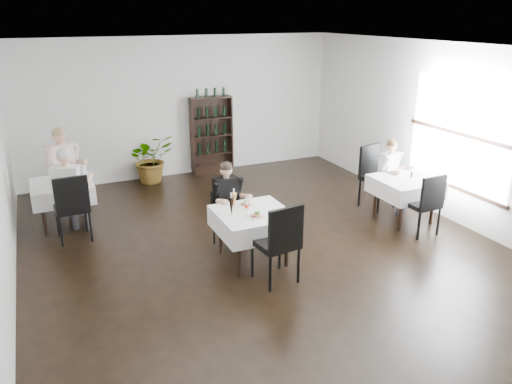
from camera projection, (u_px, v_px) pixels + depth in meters
room_shell at (272, 160)px, 6.98m from camera, size 9.00×9.00×9.00m
window_right at (459, 136)px, 8.32m from camera, size 0.06×2.30×1.85m
wine_shelf at (212, 136)px, 11.14m from camera, size 0.90×0.28×1.75m
main_table at (253, 221)px, 7.17m from camera, size 1.03×1.03×0.77m
left_table at (63, 191)px, 8.39m from camera, size 0.98×0.98×0.77m
right_table at (405, 187)px, 8.58m from camera, size 0.98×0.98×0.77m
potted_tree at (151, 158)px, 10.60m from camera, size 1.08×0.98×1.04m
main_chair_far at (226, 213)px, 7.79m from camera, size 0.53×0.54×0.88m
main_chair_near at (280, 239)px, 6.54m from camera, size 0.58×0.59×1.14m
left_chair_far at (66, 177)px, 9.15m from camera, size 0.53×0.53×1.05m
left_chair_near at (72, 204)px, 7.77m from camera, size 0.54×0.54×1.12m
right_chair_far at (375, 172)px, 9.25m from camera, size 0.63×0.63×1.15m
right_chair_near at (426, 200)px, 8.02m from camera, size 0.50×0.50×1.05m
diner_main at (229, 197)px, 7.67m from camera, size 0.53×0.55×1.33m
diner_left_far at (64, 164)px, 8.85m from camera, size 0.67×0.71×1.56m
diner_left_near at (70, 185)px, 7.86m from camera, size 0.68×0.72×1.52m
diner_right_far at (392, 170)px, 9.01m from camera, size 0.56×0.60×1.33m
plate_far at (246, 204)px, 7.36m from camera, size 0.23×0.23×0.07m
plate_near at (256, 216)px, 6.94m from camera, size 0.23×0.23×0.07m
pilsner_dark at (231, 207)px, 6.93m from camera, size 0.08×0.08×0.34m
pilsner_lager at (234, 202)px, 7.09m from camera, size 0.08×0.08×0.34m
coke_bottle at (247, 205)px, 7.13m from camera, size 0.06×0.06×0.22m
napkin_cutlery at (274, 215)px, 6.99m from camera, size 0.19×0.18×0.02m
pepper_mill at (411, 175)px, 8.59m from camera, size 0.04×0.04×0.09m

